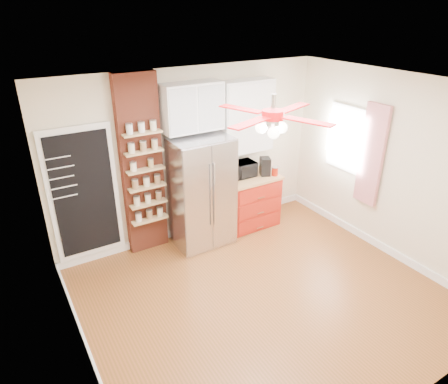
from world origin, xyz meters
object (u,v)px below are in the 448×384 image
red_cabinet (250,200)px  canister_left (275,171)px  ceiling_fan (273,115)px  toaster_oven (241,170)px  fridge (201,192)px  coffee_maker (265,166)px  pantry_jar_oats (133,167)px

red_cabinet → canister_left: bearing=-25.0°
ceiling_fan → toaster_oven: size_ratio=3.07×
red_cabinet → toaster_oven: (-0.14, 0.08, 0.57)m
red_cabinet → fridge: bearing=-177.0°
fridge → ceiling_fan: 2.25m
red_cabinet → toaster_oven: toaster_oven is taller
fridge → canister_left: 1.35m
fridge → canister_left: bearing=-5.2°
ceiling_fan → coffee_maker: (1.17, 1.62, -1.37)m
canister_left → fridge: bearing=174.8°
pantry_jar_oats → red_cabinet: bearing=-3.1°
toaster_oven → pantry_jar_oats: size_ratio=3.73×
red_cabinet → pantry_jar_oats: size_ratio=7.69×
toaster_oven → canister_left: bearing=-26.0°
toaster_oven → canister_left: (0.51, -0.25, -0.05)m
coffee_maker → ceiling_fan: bearing=-102.3°
ceiling_fan → canister_left: (1.29, 1.51, -1.45)m
canister_left → pantry_jar_oats: (-2.31, 0.28, 0.46)m
toaster_oven → coffee_maker: coffee_maker is taller
red_cabinet → coffee_maker: (0.25, -0.06, 0.60)m
ceiling_fan → pantry_jar_oats: size_ratio=11.46×
canister_left → pantry_jar_oats: 2.37m
coffee_maker → canister_left: 0.18m
fridge → ceiling_fan: size_ratio=1.25×
red_cabinet → canister_left: size_ratio=6.60×
toaster_oven → ceiling_fan: bearing=-113.9°
canister_left → ceiling_fan: bearing=-130.6°
fridge → coffee_maker: 1.23m
ceiling_fan → canister_left: ceiling_fan is taller
canister_left → pantry_jar_oats: size_ratio=1.17×
toaster_oven → pantry_jar_oats: 1.85m
red_cabinet → coffee_maker: size_ratio=3.14×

